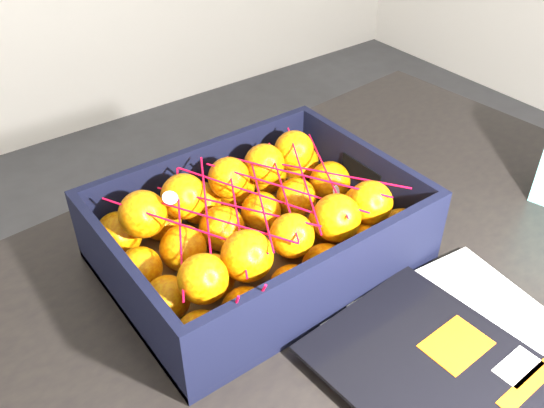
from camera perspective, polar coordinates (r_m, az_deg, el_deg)
ground at (r=1.61m, az=9.29°, el=-17.63°), size 3.50×3.50×0.00m
table at (r=0.85m, az=6.60°, el=-13.27°), size 1.26×0.89×0.75m
magazine_stack at (r=0.72m, az=18.21°, el=-14.78°), size 0.31×0.32×0.02m
produce_crate at (r=0.80m, az=-1.29°, el=-3.35°), size 0.40×0.30×0.11m
clementine_heap at (r=0.79m, az=-1.38°, el=-1.90°), size 0.38×0.28×0.11m
mesh_net at (r=0.75m, az=-1.38°, el=0.09°), size 0.33×0.27×0.09m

